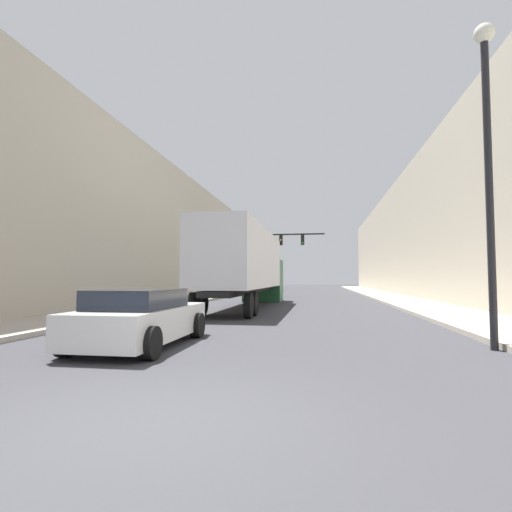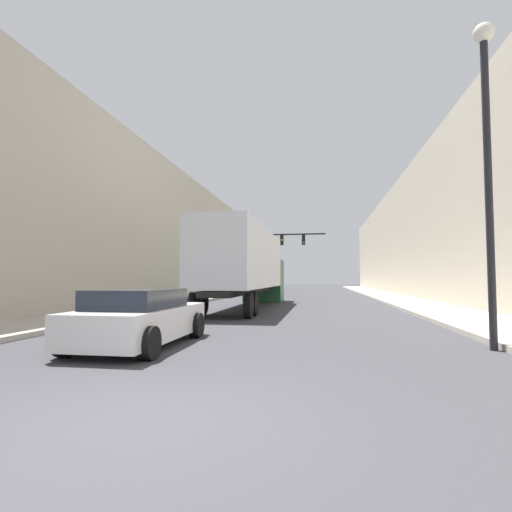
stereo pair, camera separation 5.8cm
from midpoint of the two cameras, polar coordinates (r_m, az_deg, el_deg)
name	(u,v)px [view 2 (the right image)]	position (r m, az deg, el deg)	size (l,w,h in m)	color
ground_plane	(143,427)	(4.64, -15.41, -22.44)	(200.00, 200.00, 0.00)	#38383D
sidewalk_right	(388,297)	(34.44, 18.34, -5.53)	(3.11, 80.00, 0.15)	#B2A899
sidewalk_left	(217,295)	(35.18, -5.52, -5.62)	(3.11, 80.00, 0.15)	#B2A899
building_right	(445,233)	(35.60, 25.45, 3.04)	(6.00, 80.00, 10.49)	#BCB29E
building_left	(168,241)	(36.74, -12.37, 2.16)	(6.00, 80.00, 9.92)	#BCB29E
semi_truck	(248,265)	(21.29, -1.06, -1.27)	(2.50, 14.22, 3.98)	silver
sedan_car	(140,318)	(9.59, -16.01, -8.52)	(1.99, 4.22, 1.29)	silver
traffic_signal_gantry	(264,249)	(35.86, 1.21, 1.01)	(7.80, 0.35, 5.79)	black
street_lamp	(487,139)	(10.49, 30.25, 14.24)	(0.44, 0.44, 7.24)	black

